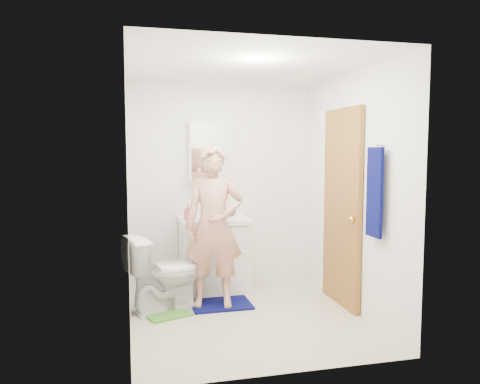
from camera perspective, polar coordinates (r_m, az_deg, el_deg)
The scene contains 22 objects.
floor at distance 4.73m, azimuth 0.75°, elevation -15.06°, with size 2.20×2.40×0.02m, color beige.
ceiling at distance 4.51m, azimuth 0.78°, elevation 15.20°, with size 2.20×2.40×0.02m, color white.
wall_back at distance 5.63m, azimuth -2.27°, elevation 0.84°, with size 2.20×0.02×2.40m, color white.
wall_front at distance 3.31m, azimuth 5.93°, elevation -2.27°, with size 2.20×0.02×2.40m, color white.
wall_left at distance 4.32m, azimuth -13.65°, elevation -0.63°, with size 0.02×2.40×2.40m, color white.
wall_right at distance 4.85m, azimuth 13.58°, elevation -0.01°, with size 0.02×2.40×2.40m, color white.
vanity_cabinet at distance 5.44m, azimuth -3.19°, elevation -7.85°, with size 0.75×0.55×0.80m, color white.
countertop at distance 5.36m, azimuth -3.21°, elevation -3.42°, with size 0.79×0.59×0.05m, color white.
sink_basin at distance 5.36m, azimuth -3.21°, elevation -3.26°, with size 0.40×0.40×0.03m, color white.
faucet at distance 5.52m, azimuth -3.55°, elevation -2.28°, with size 0.03×0.03×0.12m, color silver.
medicine_cabinet at distance 5.52m, azimuth -3.67°, elevation 4.90°, with size 0.50×0.12×0.70m, color white.
mirror_panel at distance 5.46m, azimuth -3.56°, elevation 4.90°, with size 0.46×0.01×0.66m, color white.
door at distance 4.98m, azimuth 12.29°, elevation -1.87°, with size 0.05×0.80×2.05m, color #A66D2D.
door_knob at distance 4.69m, azimuth 13.53°, elevation -3.26°, with size 0.07×0.07×0.07m, color gold.
towel at distance 4.31m, azimuth 16.09°, elevation -0.04°, with size 0.03×0.24×0.80m, color #080B4D.
towel_hook at distance 4.31m, azimuth 16.69°, elevation 5.54°, with size 0.02×0.02×0.06m, color silver.
toilet at distance 4.85m, azimuth -9.11°, elevation -9.65°, with size 0.44×0.76×0.78m, color white.
bath_mat at distance 5.04m, azimuth -2.32°, elevation -13.52°, with size 0.62×0.44×0.02m, color #080B4D.
green_rug at distance 4.83m, azimuth -8.92°, elevation -14.45°, with size 0.41×0.35×0.02m, color #4C9732.
soap_dispenser at distance 5.24m, azimuth -6.34°, elevation -2.42°, with size 0.08×0.08×0.17m, color #BF595C.
toothbrush_cup at distance 5.51m, azimuth -1.12°, elevation -2.41°, with size 0.12×0.12×0.10m, color #6C3A80.
man at distance 4.79m, azimuth -3.21°, elevation -4.19°, with size 0.60×0.39×1.65m, color tan.
Camera 1 is at (-1.09, -4.30, 1.63)m, focal length 35.00 mm.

